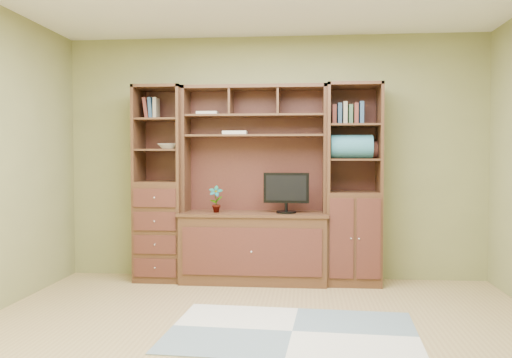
# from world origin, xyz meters

# --- Properties ---
(room) EXTENTS (4.60, 4.10, 2.64)m
(room) POSITION_xyz_m (0.00, 0.00, 1.30)
(room) COLOR tan
(room) RESTS_ON ground
(center_hutch) EXTENTS (1.54, 0.53, 2.05)m
(center_hutch) POSITION_xyz_m (-0.19, 1.73, 1.02)
(center_hutch) COLOR #442817
(center_hutch) RESTS_ON ground
(left_tower) EXTENTS (0.50, 0.45, 2.05)m
(left_tower) POSITION_xyz_m (-1.19, 1.77, 1.02)
(left_tower) COLOR #442817
(left_tower) RESTS_ON ground
(right_tower) EXTENTS (0.55, 0.45, 2.05)m
(right_tower) POSITION_xyz_m (0.83, 1.77, 1.02)
(right_tower) COLOR #442817
(right_tower) RESTS_ON ground
(rug) EXTENTS (1.90, 1.32, 0.01)m
(rug) POSITION_xyz_m (0.25, 0.14, 0.01)
(rug) COLOR #A2A8A8
(rug) RESTS_ON ground
(monitor) EXTENTS (0.48, 0.23, 0.57)m
(monitor) POSITION_xyz_m (0.14, 1.70, 1.02)
(monitor) COLOR black
(monitor) RESTS_ON center_hutch
(orchid) EXTENTS (0.15, 0.10, 0.28)m
(orchid) POSITION_xyz_m (-0.59, 1.70, 0.87)
(orchid) COLOR #A15F36
(orchid) RESTS_ON center_hutch
(magazines) EXTENTS (0.25, 0.18, 0.04)m
(magazines) POSITION_xyz_m (-0.40, 1.82, 1.56)
(magazines) COLOR beige
(magazines) RESTS_ON center_hutch
(bowl) EXTENTS (0.23, 0.23, 0.06)m
(bowl) POSITION_xyz_m (-1.10, 1.77, 1.42)
(bowl) COLOR silver
(bowl) RESTS_ON left_tower
(blanket_teal) EXTENTS (0.42, 0.24, 0.24)m
(blanket_teal) POSITION_xyz_m (0.81, 1.73, 1.41)
(blanket_teal) COLOR #2D6878
(blanket_teal) RESTS_ON right_tower
(blanket_red) EXTENTS (0.33, 0.18, 0.18)m
(blanket_red) POSITION_xyz_m (0.92, 1.85, 1.38)
(blanket_red) COLOR brown
(blanket_red) RESTS_ON right_tower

